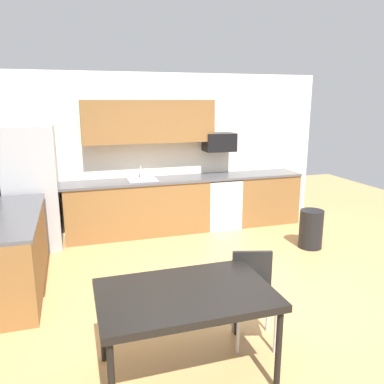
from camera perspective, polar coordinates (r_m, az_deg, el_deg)
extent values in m
plane|color=tan|center=(4.85, 3.64, -14.27)|extent=(12.00, 12.00, 0.00)
cube|color=silver|center=(6.89, -4.12, 5.90)|extent=(5.80, 0.10, 2.70)
cube|color=brown|center=(6.63, -7.95, -2.45)|extent=(2.39, 0.60, 0.90)
cube|color=brown|center=(7.37, 10.56, -0.92)|extent=(1.16, 0.60, 0.90)
cube|color=brown|center=(5.18, -24.63, -8.21)|extent=(0.60, 2.00, 0.90)
cube|color=#4C4C51|center=(6.62, -3.36, 1.83)|extent=(4.80, 0.64, 0.04)
cube|color=#4C4C51|center=(5.03, -25.15, -3.22)|extent=(0.64, 2.00, 0.04)
cube|color=brown|center=(6.56, -6.35, 10.30)|extent=(2.20, 0.34, 0.70)
cube|color=#9EA0A5|center=(6.38, -22.52, 0.58)|extent=(0.76, 0.70, 1.89)
cube|color=white|center=(7.02, 4.19, -1.54)|extent=(0.60, 0.60, 0.88)
cube|color=black|center=(6.91, 4.26, 2.10)|extent=(0.60, 0.60, 0.03)
cube|color=black|center=(6.91, 4.04, 7.35)|extent=(0.54, 0.36, 0.32)
cube|color=#A5A8AD|center=(6.54, -7.27, 1.23)|extent=(0.48, 0.40, 0.14)
cylinder|color=#B2B5BA|center=(6.68, -7.59, 2.89)|extent=(0.02, 0.02, 0.24)
cube|color=black|center=(3.20, -0.99, -14.87)|extent=(1.40, 0.90, 0.06)
cylinder|color=black|center=(3.32, 12.62, -21.85)|extent=(0.05, 0.05, 0.70)
cylinder|color=black|center=(3.64, -13.08, -18.46)|extent=(0.05, 0.05, 0.70)
cylinder|color=black|center=(3.90, 6.74, -15.79)|extent=(0.05, 0.05, 0.70)
cube|color=black|center=(3.77, 9.19, -15.30)|extent=(0.50, 0.50, 0.05)
cube|color=black|center=(3.84, 8.82, -11.39)|extent=(0.38, 0.14, 0.40)
cylinder|color=#B2B2B7|center=(3.73, 6.79, -19.88)|extent=(0.03, 0.03, 0.42)
cylinder|color=#B2B2B7|center=(3.78, 12.21, -19.53)|extent=(0.03, 0.03, 0.42)
cylinder|color=#B2B2B7|center=(4.01, 6.11, -17.22)|extent=(0.03, 0.03, 0.42)
cylinder|color=#B2B2B7|center=(4.07, 11.08, -16.96)|extent=(0.03, 0.03, 0.42)
cylinder|color=black|center=(6.29, 17.13, -5.23)|extent=(0.36, 0.36, 0.60)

